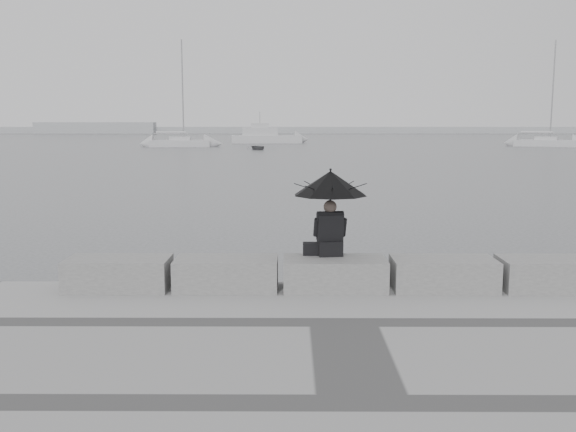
{
  "coord_description": "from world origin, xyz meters",
  "views": [
    {
      "loc": [
        -0.68,
        -10.26,
        3.13
      ],
      "look_at": [
        -0.75,
        3.0,
        1.16
      ],
      "focal_mm": 40.0,
      "sensor_mm": 36.0,
      "label": 1
    }
  ],
  "objects_px": {
    "sailboat_left": "(180,142)",
    "dinghy": "(258,147)",
    "sailboat_right": "(546,142)",
    "motor_cruiser": "(267,137)",
    "seated_person": "(330,193)"
  },
  "relations": [
    {
      "from": "seated_person",
      "to": "dinghy",
      "type": "relative_size",
      "value": 0.46
    },
    {
      "from": "seated_person",
      "to": "sailboat_left",
      "type": "distance_m",
      "value": 70.28
    },
    {
      "from": "sailboat_left",
      "to": "motor_cruiser",
      "type": "relative_size",
      "value": 1.28
    },
    {
      "from": "sailboat_right",
      "to": "dinghy",
      "type": "distance_m",
      "value": 36.23
    },
    {
      "from": "motor_cruiser",
      "to": "dinghy",
      "type": "xyz_separation_m",
      "value": [
        -0.18,
        -20.93,
        -0.64
      ]
    },
    {
      "from": "seated_person",
      "to": "dinghy",
      "type": "bearing_deg",
      "value": 86.2
    },
    {
      "from": "sailboat_right",
      "to": "dinghy",
      "type": "bearing_deg",
      "value": -140.31
    },
    {
      "from": "sailboat_left",
      "to": "dinghy",
      "type": "distance_m",
      "value": 12.64
    },
    {
      "from": "sailboat_left",
      "to": "motor_cruiser",
      "type": "height_order",
      "value": "sailboat_left"
    },
    {
      "from": "sailboat_right",
      "to": "motor_cruiser",
      "type": "relative_size",
      "value": 1.28
    },
    {
      "from": "seated_person",
      "to": "motor_cruiser",
      "type": "xyz_separation_m",
      "value": [
        -4.12,
        81.96,
        -1.11
      ]
    },
    {
      "from": "seated_person",
      "to": "sailboat_right",
      "type": "bearing_deg",
      "value": 58.32
    },
    {
      "from": "sailboat_left",
      "to": "sailboat_right",
      "type": "height_order",
      "value": "same"
    },
    {
      "from": "sailboat_left",
      "to": "motor_cruiser",
      "type": "bearing_deg",
      "value": 47.11
    },
    {
      "from": "motor_cruiser",
      "to": "dinghy",
      "type": "height_order",
      "value": "motor_cruiser"
    }
  ]
}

